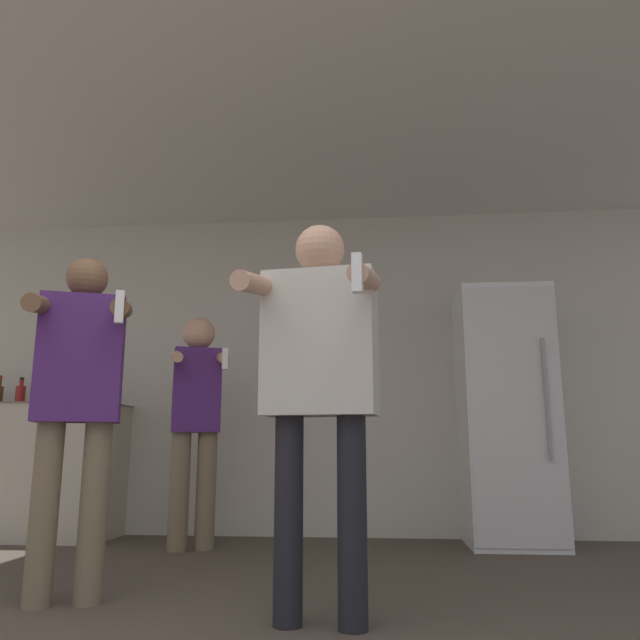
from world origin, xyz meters
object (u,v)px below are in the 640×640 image
bottle_short_whiskey (76,390)px  person_man_side (78,392)px  refrigerator (506,415)px  person_spectator_back (196,414)px  bottle_green_wine (99,388)px  person_woman_foreground (320,369)px  bottle_tall_gin (20,394)px

bottle_short_whiskey → person_man_side: person_man_side is taller
refrigerator → person_spectator_back: 2.19m
bottle_green_wine → person_man_side: bearing=-67.5°
person_woman_foreground → person_spectator_back: person_woman_foreground is taller
person_man_side → bottle_green_wine: bearing=112.5°
bottle_tall_gin → person_man_side: size_ratio=0.15×
refrigerator → bottle_short_whiskey: 3.30m
person_woman_foreground → person_spectator_back: 2.02m
person_man_side → person_spectator_back: person_spectator_back is taller
person_woman_foreground → person_man_side: person_woman_foreground is taller
bottle_short_whiskey → person_spectator_back: 1.26m
refrigerator → bottle_tall_gin: size_ratio=7.93×
refrigerator → bottle_green_wine: 3.11m
person_man_side → bottle_tall_gin: bearing=126.3°
refrigerator → person_spectator_back: (-2.16, -0.37, -0.00)m
bottle_tall_gin → refrigerator: bearing=-2.0°
person_woman_foreground → person_man_side: 1.15m
refrigerator → person_spectator_back: refrigerator is taller
bottle_tall_gin → person_spectator_back: person_spectator_back is taller
refrigerator → person_woman_foreground: 2.40m
person_woman_foreground → refrigerator: bearing=61.6°
bottle_short_whiskey → bottle_tall_gin: bottle_short_whiskey is taller
bottle_short_whiskey → bottle_green_wine: size_ratio=0.80×
refrigerator → bottle_green_wine: (-3.10, 0.13, 0.23)m
person_man_side → person_spectator_back: 1.51m
person_man_side → person_spectator_back: bearing=85.9°
bottle_green_wine → bottle_tall_gin: size_ratio=1.59×
bottle_tall_gin → person_woman_foreground: bearing=-40.8°
person_spectator_back → bottle_short_whiskey: bearing=155.8°
refrigerator → person_man_side: size_ratio=1.16×
person_spectator_back → bottle_green_wine: bearing=151.7°
bottle_green_wine → person_woman_foreground: size_ratio=0.23×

